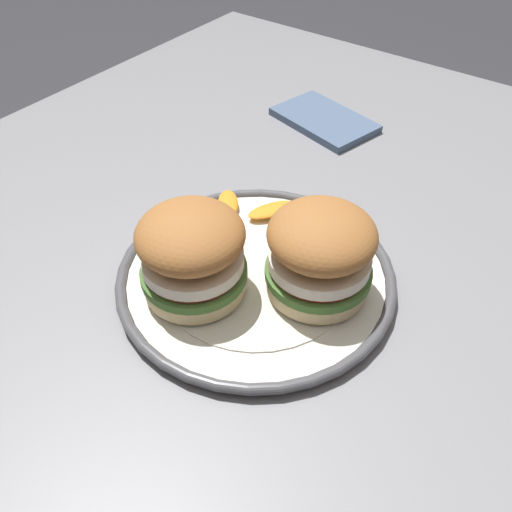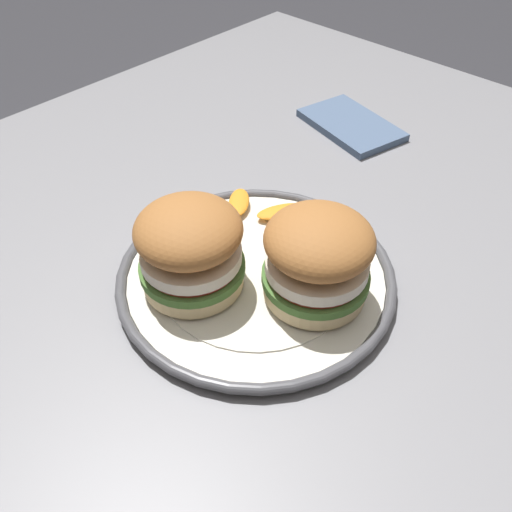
% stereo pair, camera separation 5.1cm
% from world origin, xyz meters
% --- Properties ---
extents(ground_plane, '(8.00, 8.00, 0.00)m').
position_xyz_m(ground_plane, '(0.00, 0.00, 0.00)').
color(ground_plane, '#333338').
extents(dining_table, '(1.21, 1.09, 0.71)m').
position_xyz_m(dining_table, '(0.00, 0.00, 0.63)').
color(dining_table, gray).
rests_on(dining_table, ground).
extents(dinner_plate, '(0.31, 0.31, 0.02)m').
position_xyz_m(dinner_plate, '(-0.06, -0.02, 0.72)').
color(dinner_plate, silver).
rests_on(dinner_plate, dining_table).
extents(sandwich_half_left, '(0.16, 0.16, 0.10)m').
position_xyz_m(sandwich_half_left, '(-0.04, -0.08, 0.78)').
color(sandwich_half_left, beige).
rests_on(sandwich_half_left, dinner_plate).
extents(sandwich_half_right, '(0.15, 0.15, 0.10)m').
position_xyz_m(sandwich_half_right, '(-0.12, 0.02, 0.78)').
color(sandwich_half_right, beige).
rests_on(sandwich_half_right, dinner_plate).
extents(orange_peel_curled, '(0.06, 0.06, 0.01)m').
position_xyz_m(orange_peel_curled, '(0.01, -0.01, 0.74)').
color(orange_peel_curled, orange).
rests_on(orange_peel_curled, dinner_plate).
extents(orange_peel_strip_long, '(0.06, 0.06, 0.01)m').
position_xyz_m(orange_peel_strip_long, '(0.01, 0.08, 0.74)').
color(orange_peel_strip_long, orange).
rests_on(orange_peel_strip_long, dinner_plate).
extents(orange_peel_strip_short, '(0.07, 0.05, 0.01)m').
position_xyz_m(orange_peel_strip_short, '(0.03, 0.03, 0.74)').
color(orange_peel_strip_short, orange).
rests_on(orange_peel_strip_short, dinner_plate).
extents(folded_napkin, '(0.13, 0.18, 0.01)m').
position_xyz_m(folded_napkin, '(0.29, 0.11, 0.72)').
color(folded_napkin, slate).
rests_on(folded_napkin, dining_table).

